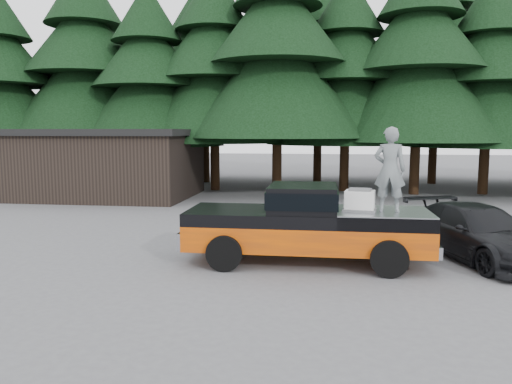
# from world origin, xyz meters

# --- Properties ---
(ground) EXTENTS (120.00, 120.00, 0.00)m
(ground) POSITION_xyz_m (0.00, 0.00, 0.00)
(ground) COLOR #505052
(ground) RESTS_ON ground
(pickup_truck) EXTENTS (6.00, 2.04, 1.33)m
(pickup_truck) POSITION_xyz_m (1.04, 0.79, 0.67)
(pickup_truck) COLOR #D84E00
(pickup_truck) RESTS_ON ground
(truck_cab) EXTENTS (1.66, 1.90, 0.59)m
(truck_cab) POSITION_xyz_m (0.94, 0.79, 1.62)
(truck_cab) COLOR black
(truck_cab) RESTS_ON pickup_truck
(air_compressor) EXTENTS (0.76, 0.66, 0.46)m
(air_compressor) POSITION_xyz_m (2.29, 0.69, 1.56)
(air_compressor) COLOR silver
(air_compressor) RESTS_ON pickup_truck
(man_on_bed) EXTENTS (0.80, 0.60, 1.99)m
(man_on_bed) POSITION_xyz_m (2.95, 0.66, 2.32)
(man_on_bed) COLOR slate
(man_on_bed) RESTS_ON pickup_truck
(parked_car) EXTENTS (3.42, 5.05, 1.36)m
(parked_car) POSITION_xyz_m (5.29, 1.76, 0.68)
(parked_car) COLOR black
(parked_car) RESTS_ON ground
(utility_building) EXTENTS (8.40, 6.40, 3.30)m
(utility_building) POSITION_xyz_m (-9.00, 12.00, 1.67)
(utility_building) COLOR black
(utility_building) RESTS_ON ground
(treeline) EXTENTS (60.15, 16.05, 17.50)m
(treeline) POSITION_xyz_m (0.42, 17.20, 7.72)
(treeline) COLOR black
(treeline) RESTS_ON ground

